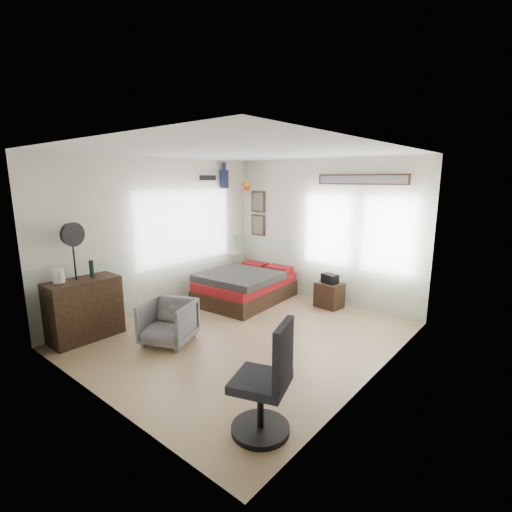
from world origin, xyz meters
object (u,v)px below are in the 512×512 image
(task_chair, at_px, (267,389))
(armchair, at_px, (168,322))
(bed, at_px, (245,286))
(nightstand, at_px, (329,295))
(dresser, at_px, (84,309))

(task_chair, bearing_deg, armchair, 145.44)
(bed, relative_size, nightstand, 4.19)
(bed, height_order, armchair, armchair)
(nightstand, distance_m, task_chair, 3.72)
(bed, distance_m, armchair, 2.18)
(bed, relative_size, task_chair, 1.72)
(dresser, relative_size, task_chair, 0.90)
(dresser, bearing_deg, bed, 76.59)
(bed, bearing_deg, dresser, -107.51)
(nightstand, height_order, task_chair, task_chair)
(bed, distance_m, task_chair, 3.88)
(bed, bearing_deg, armchair, -83.33)
(nightstand, bearing_deg, dresser, -114.05)
(task_chair, bearing_deg, nightstand, 90.93)
(nightstand, bearing_deg, armchair, -103.09)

